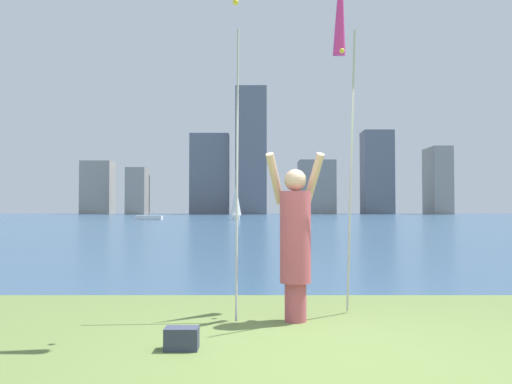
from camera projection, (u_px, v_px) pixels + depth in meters
ground at (261, 220)px, 55.27m from camera, size 120.00×138.00×0.12m
person at (295, 238)px, 5.68m from camera, size 0.66×0.49×1.80m
kite_flag_right at (340, 9)px, 6.58m from camera, size 0.16×1.16×4.42m
bag at (181, 339)px, 4.51m from camera, size 0.28×0.19×0.19m
sailboat_0 at (235, 202)px, 55.07m from camera, size 1.12×2.23×5.24m
sailboat_1 at (148, 217)px, 55.37m from camera, size 2.90×1.07×4.62m
skyline_tower_0 at (97, 188)px, 110.05m from camera, size 6.15×4.74×10.90m
skyline_tower_1 at (137, 191)px, 105.97m from camera, size 3.80×6.00×9.19m
skyline_tower_2 at (209, 175)px, 109.36m from camera, size 7.83×6.91×16.26m
skyline_tower_3 at (250, 151)px, 106.47m from camera, size 6.17×5.35×25.32m
skyline_tower_4 at (316, 187)px, 110.19m from camera, size 7.40×6.44×11.03m
skyline_tower_5 at (376, 173)px, 110.71m from camera, size 6.10×5.69×17.22m
skyline_tower_6 at (437, 181)px, 108.11m from camera, size 3.82×7.95×13.51m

